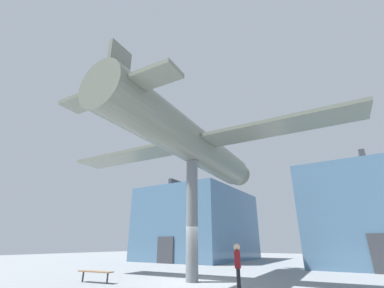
{
  "coord_description": "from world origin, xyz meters",
  "views": [
    {
      "loc": [
        7.24,
        -11.62,
        1.72
      ],
      "look_at": [
        0.0,
        0.0,
        7.03
      ],
      "focal_mm": 24.0,
      "sensor_mm": 36.0,
      "label": 1
    }
  ],
  "objects_px": {
    "support_pylon_central": "(192,217)",
    "suspended_airplane": "(195,146)",
    "visitor_person": "(238,263)",
    "plaza_bench": "(96,272)"
  },
  "relations": [
    {
      "from": "support_pylon_central",
      "to": "suspended_airplane",
      "type": "xyz_separation_m",
      "value": [
        -0.02,
        0.31,
        4.04
      ]
    },
    {
      "from": "visitor_person",
      "to": "suspended_airplane",
      "type": "bearing_deg",
      "value": 40.74
    },
    {
      "from": "suspended_airplane",
      "to": "plaza_bench",
      "type": "relative_size",
      "value": 9.06
    },
    {
      "from": "support_pylon_central",
      "to": "plaza_bench",
      "type": "bearing_deg",
      "value": -145.26
    },
    {
      "from": "suspended_airplane",
      "to": "visitor_person",
      "type": "relative_size",
      "value": 10.12
    },
    {
      "from": "suspended_airplane",
      "to": "visitor_person",
      "type": "height_order",
      "value": "suspended_airplane"
    },
    {
      "from": "support_pylon_central",
      "to": "visitor_person",
      "type": "height_order",
      "value": "support_pylon_central"
    },
    {
      "from": "plaza_bench",
      "to": "visitor_person",
      "type": "bearing_deg",
      "value": 10.63
    },
    {
      "from": "suspended_airplane",
      "to": "plaza_bench",
      "type": "xyz_separation_m",
      "value": [
        -3.73,
        -2.91,
        -6.59
      ]
    },
    {
      "from": "support_pylon_central",
      "to": "suspended_airplane",
      "type": "distance_m",
      "value": 4.06
    }
  ]
}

